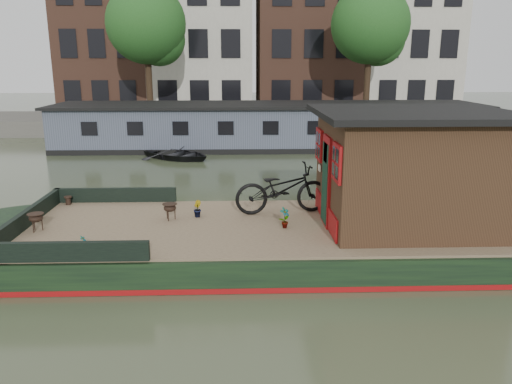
{
  "coord_description": "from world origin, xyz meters",
  "views": [
    {
      "loc": [
        -1.41,
        -10.17,
        4.02
      ],
      "look_at": [
        -1.05,
        0.5,
        1.24
      ],
      "focal_mm": 35.0,
      "sensor_mm": 36.0,
      "label": 1
    }
  ],
  "objects_px": {
    "potted_plant_a": "(285,218)",
    "brazier_front": "(170,212)",
    "bicycle": "(282,189)",
    "brazier_rear": "(36,222)",
    "dinghy": "(177,151)",
    "cabin": "(410,167)"
  },
  "relations": [
    {
      "from": "potted_plant_a",
      "to": "brazier_front",
      "type": "relative_size",
      "value": 1.21
    },
    {
      "from": "cabin",
      "to": "potted_plant_a",
      "type": "distance_m",
      "value": 2.85
    },
    {
      "from": "potted_plant_a",
      "to": "bicycle",
      "type": "bearing_deg",
      "value": 88.15
    },
    {
      "from": "brazier_rear",
      "to": "brazier_front",
      "type": "bearing_deg",
      "value": 14.06
    },
    {
      "from": "brazier_front",
      "to": "brazier_rear",
      "type": "bearing_deg",
      "value": -165.94
    },
    {
      "from": "brazier_front",
      "to": "brazier_rear",
      "type": "xyz_separation_m",
      "value": [
        -2.65,
        -0.66,
        0.0
      ]
    },
    {
      "from": "brazier_rear",
      "to": "dinghy",
      "type": "height_order",
      "value": "brazier_rear"
    },
    {
      "from": "brazier_rear",
      "to": "bicycle",
      "type": "bearing_deg",
      "value": 12.06
    },
    {
      "from": "bicycle",
      "to": "brazier_rear",
      "type": "bearing_deg",
      "value": 93.56
    },
    {
      "from": "cabin",
      "to": "brazier_rear",
      "type": "xyz_separation_m",
      "value": [
        -7.79,
        -0.26,
        -1.04
      ]
    },
    {
      "from": "bicycle",
      "to": "dinghy",
      "type": "bearing_deg",
      "value": 11.02
    },
    {
      "from": "cabin",
      "to": "potted_plant_a",
      "type": "bearing_deg",
      "value": -174.69
    },
    {
      "from": "bicycle",
      "to": "brazier_rear",
      "type": "xyz_separation_m",
      "value": [
        -5.16,
        -1.1,
        -0.38
      ]
    },
    {
      "from": "bicycle",
      "to": "dinghy",
      "type": "relative_size",
      "value": 0.69
    },
    {
      "from": "brazier_front",
      "to": "dinghy",
      "type": "bearing_deg",
      "value": 95.97
    },
    {
      "from": "cabin",
      "to": "brazier_front",
      "type": "distance_m",
      "value": 5.26
    },
    {
      "from": "potted_plant_a",
      "to": "brazier_rear",
      "type": "xyz_separation_m",
      "value": [
        -5.13,
        -0.01,
        -0.04
      ]
    },
    {
      "from": "cabin",
      "to": "dinghy",
      "type": "height_order",
      "value": "cabin"
    },
    {
      "from": "potted_plant_a",
      "to": "dinghy",
      "type": "relative_size",
      "value": 0.14
    },
    {
      "from": "potted_plant_a",
      "to": "dinghy",
      "type": "xyz_separation_m",
      "value": [
        -3.59,
        11.33,
        -0.55
      ]
    },
    {
      "from": "bicycle",
      "to": "potted_plant_a",
      "type": "bearing_deg",
      "value": 169.66
    },
    {
      "from": "cabin",
      "to": "dinghy",
      "type": "xyz_separation_m",
      "value": [
        -6.25,
        11.09,
        -1.55
      ]
    }
  ]
}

